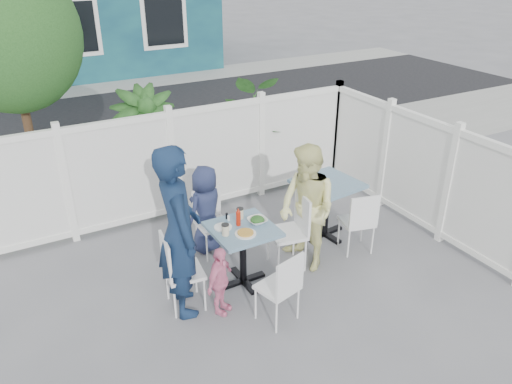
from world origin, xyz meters
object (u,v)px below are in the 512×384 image
chair_back (210,216)px  woman (307,209)px  spare_table (327,194)px  toddler (220,281)px  chair_near (282,284)px  chair_right (293,226)px  boy (206,209)px  main_table (243,240)px  man (179,232)px  chair_left (177,267)px

chair_back → woman: bearing=135.1°
spare_table → toddler: bearing=-158.3°
chair_near → toddler: 0.68m
chair_right → chair_near: (-0.68, -0.86, -0.07)m
chair_near → boy: (-0.10, 1.71, 0.10)m
main_table → chair_back: bearing=92.4°
chair_right → boy: bearing=53.0°
spare_table → chair_near: (-1.46, -1.24, -0.14)m
chair_back → man: size_ratio=0.45×
chair_left → man: size_ratio=0.47×
chair_left → man: man is taller
toddler → boy: bearing=35.5°
chair_right → woman: 0.28m
woman → boy: size_ratio=1.35×
spare_table → chair_back: bearing=164.7°
toddler → chair_near: bearing=-79.6°
woman → chair_left: bearing=-94.6°
chair_near → spare_table: bearing=25.7°
chair_back → toddler: bearing=69.7°
main_table → toddler: (-0.46, -0.36, -0.18)m
chair_back → man: bearing=50.2°
chair_near → boy: bearing=78.7°
main_table → chair_near: size_ratio=0.89×
chair_back → boy: 0.11m
main_table → woman: 0.88m
chair_back → chair_near: size_ratio=1.01×
chair_near → man: (-0.81, 0.75, 0.47)m
main_table → chair_right: (0.71, 0.04, -0.03)m
main_table → chair_left: size_ratio=0.83×
spare_table → boy: (-1.56, 0.47, -0.04)m
man → boy: man is taller
spare_table → chair_right: chair_right is taller
chair_left → man: 0.44m
woman → chair_near: bearing=-51.7°
chair_near → woman: size_ratio=0.53×
man → woman: man is taller
main_table → woman: (0.85, -0.03, 0.21)m
man → toddler: bearing=-123.9°
chair_near → man: size_ratio=0.44×
chair_right → chair_back: chair_right is taller
spare_table → man: bearing=-167.8°
man → boy: size_ratio=1.64×
woman → toddler: 1.41m
chair_near → man: 1.20m
spare_table → woman: (-0.64, -0.45, 0.16)m
chair_right → chair_near: size_ratio=1.13×
man → boy: 1.26m
chair_left → chair_right: chair_right is taller
main_table → spare_table: (1.49, 0.42, 0.04)m
chair_left → man: bearing=77.8°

